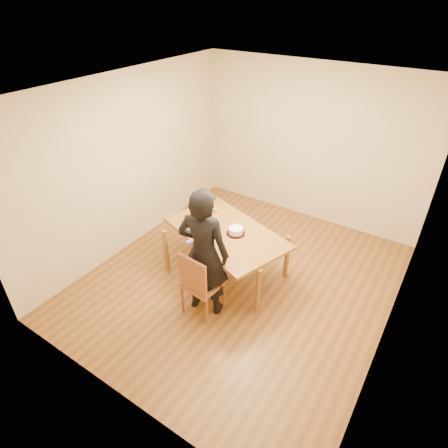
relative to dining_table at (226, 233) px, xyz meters
The scene contains 16 objects.
room_shell 0.75m from the dining_table, 51.09° to the left, with size 4.00×4.50×2.70m.
dining_table is the anchor object (origin of this frame).
dining_chair 0.84m from the dining_table, 79.05° to the right, with size 0.45×0.45×0.04m, color brown.
cake_plate 0.15m from the dining_table, ahead, with size 0.26×0.26×0.02m, color red.
cake 0.16m from the dining_table, ahead, with size 0.20×0.20×0.07m, color white.
frosting_dome 0.19m from the dining_table, ahead, with size 0.20×0.20×0.03m, color white.
frosting_tub 0.41m from the dining_table, 103.48° to the right, with size 0.09×0.09×0.08m, color white.
frosting_lid 0.56m from the dining_table, 119.36° to the right, with size 0.09×0.09×0.01m, color #1A37AC.
frosting_dollop 0.56m from the dining_table, 119.36° to the right, with size 0.04×0.04×0.02m, color white.
ramekin_green 0.49m from the dining_table, 154.14° to the right, with size 0.08×0.08×0.04m, color white.
ramekin_yellow 0.45m from the dining_table, behind, with size 0.08×0.08×0.04m, color white.
ramekin_multi 0.58m from the dining_table, 155.92° to the right, with size 0.08×0.08×0.04m, color white.
candy_box_pink 0.59m from the dining_table, 142.06° to the left, with size 0.13×0.07×0.02m, color #F138C7.
candy_box_green 0.60m from the dining_table, 142.05° to the left, with size 0.14×0.07×0.02m, color #1C971E.
spatula 0.40m from the dining_table, 109.42° to the right, with size 0.14×0.01×0.01m, color black.
person 0.76m from the dining_table, 78.39° to the right, with size 0.65×0.43×1.78m, color black.
Camera 1 is at (2.09, -3.61, 3.67)m, focal length 30.00 mm.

